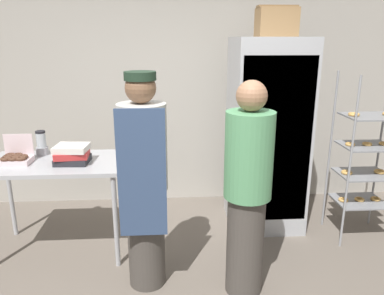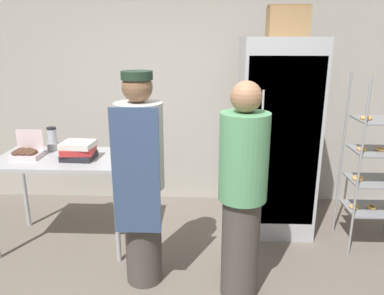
{
  "view_description": "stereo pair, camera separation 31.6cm",
  "coord_description": "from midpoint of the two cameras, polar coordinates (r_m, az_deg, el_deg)",
  "views": [
    {
      "loc": [
        -0.2,
        -2.24,
        1.99
      ],
      "look_at": [
        -0.01,
        0.78,
        1.1
      ],
      "focal_mm": 35.0,
      "sensor_mm": 36.0,
      "label": 1
    },
    {
      "loc": [
        0.11,
        -2.25,
        1.99
      ],
      "look_at": [
        -0.01,
        0.78,
        1.1
      ],
      "focal_mm": 35.0,
      "sensor_mm": 36.0,
      "label": 2
    }
  ],
  "objects": [
    {
      "name": "person_baker",
      "position": [
        2.97,
        -10.37,
        -5.11
      ],
      "size": [
        0.37,
        0.39,
        1.76
      ],
      "color": "#47423D",
      "rests_on": "ground_plane"
    },
    {
      "name": "binder_stack",
      "position": [
        3.57,
        -20.24,
        -0.99
      ],
      "size": [
        0.31,
        0.27,
        0.17
      ],
      "color": "#232328",
      "rests_on": "prep_counter"
    },
    {
      "name": "blender_pitcher",
      "position": [
        3.93,
        -24.12,
        0.43
      ],
      "size": [
        0.11,
        0.11,
        0.24
      ],
      "color": "#99999E",
      "rests_on": "prep_counter"
    },
    {
      "name": "cardboard_storage_box",
      "position": [
        4.0,
        10.44,
        18.34
      ],
      "size": [
        0.39,
        0.28,
        0.3
      ],
      "color": "#937047",
      "rests_on": "refrigerator"
    },
    {
      "name": "donut_box",
      "position": [
        3.77,
        -27.52,
        -1.48
      ],
      "size": [
        0.26,
        0.21,
        0.25
      ],
      "color": "silver",
      "rests_on": "prep_counter"
    },
    {
      "name": "baking_rack",
      "position": [
        4.03,
        22.86,
        -1.77
      ],
      "size": [
        0.55,
        0.47,
        1.68
      ],
      "color": "#93969B",
      "rests_on": "ground_plane"
    },
    {
      "name": "back_wall",
      "position": [
        4.57,
        -3.13,
        8.64
      ],
      "size": [
        6.4,
        0.12,
        2.75
      ],
      "primitive_type": "cube",
      "color": "#ADA89E",
      "rests_on": "ground_plane"
    },
    {
      "name": "refrigerator",
      "position": [
        4.0,
        9.09,
        1.82
      ],
      "size": [
        0.75,
        0.77,
        2.0
      ],
      "color": "#ADAFB5",
      "rests_on": "ground_plane"
    },
    {
      "name": "prep_counter",
      "position": [
        3.73,
        -22.44,
        -3.43
      ],
      "size": [
        1.23,
        0.71,
        0.9
      ],
      "color": "#ADAFB5",
      "rests_on": "ground_plane"
    },
    {
      "name": "person_customer",
      "position": [
        2.86,
        5.32,
        -6.67
      ],
      "size": [
        0.36,
        0.36,
        1.71
      ],
      "color": "#47423D",
      "rests_on": "ground_plane"
    }
  ]
}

